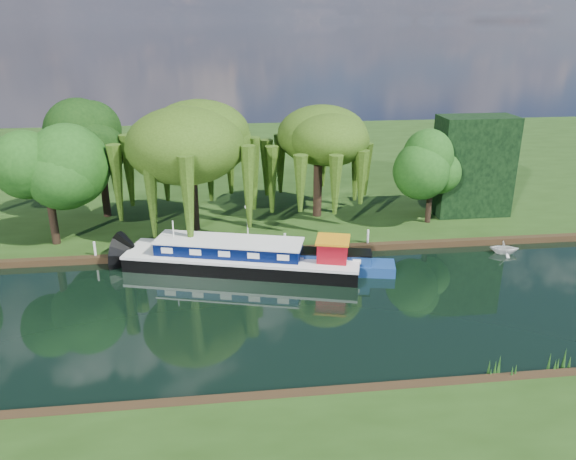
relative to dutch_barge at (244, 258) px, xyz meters
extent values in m
plane|color=black|center=(0.01, -5.92, -0.81)|extent=(120.00, 120.00, 0.00)
cube|color=#1B340E|center=(0.01, 28.08, -0.58)|extent=(120.00, 52.00, 0.45)
cube|color=black|center=(-0.13, 0.04, -0.42)|extent=(15.69, 7.43, 1.02)
cube|color=silver|center=(-0.13, 0.04, 0.17)|extent=(15.79, 7.52, 0.19)
cube|color=#020C34|center=(-0.95, 0.27, 0.68)|extent=(9.82, 4.93, 0.81)
cube|color=silver|center=(-0.95, 0.27, 1.14)|extent=(10.03, 5.14, 0.10)
cube|color=maroon|center=(5.62, -1.58, 0.91)|extent=(2.31, 2.31, 1.28)
cube|color=orange|center=(5.62, -1.58, 1.62)|extent=(2.57, 2.57, 0.14)
cylinder|color=silver|center=(-4.56, 1.28, 1.30)|extent=(0.09, 0.09, 2.05)
cube|color=navy|center=(4.57, -0.79, -0.52)|extent=(10.58, 3.93, 0.78)
cube|color=navy|center=(4.57, -0.79, 0.20)|extent=(7.43, 2.84, 0.65)
cube|color=black|center=(4.57, -0.79, 0.57)|extent=(7.53, 2.94, 0.09)
cube|color=silver|center=(1.75, -0.86, 0.23)|extent=(0.52, 0.15, 0.28)
cube|color=silver|center=(3.54, -1.25, 0.23)|extent=(0.52, 0.15, 0.28)
cube|color=silver|center=(5.32, -1.64, 0.23)|extent=(0.52, 0.15, 0.28)
cube|color=silver|center=(7.11, -2.03, 0.23)|extent=(0.52, 0.15, 0.28)
imported|color=silver|center=(18.37, 0.45, -0.81)|extent=(2.33, 2.12, 1.05)
cylinder|color=black|center=(-3.40, 6.81, 2.38)|extent=(0.71, 0.71, 5.47)
ellipsoid|color=#27420E|center=(-3.40, 6.81, 6.33)|extent=(7.64, 7.64, 4.94)
cylinder|color=black|center=(6.42, 8.92, 2.02)|extent=(0.67, 0.67, 4.76)
ellipsoid|color=#27420E|center=(6.42, 8.92, 5.46)|extent=(6.50, 6.50, 4.20)
cylinder|color=black|center=(-13.20, 5.10, 2.72)|extent=(0.57, 0.57, 6.15)
ellipsoid|color=#174210|center=(-13.20, 5.10, 5.24)|extent=(5.03, 5.03, 5.03)
cylinder|color=black|center=(-10.65, 10.90, 2.96)|extent=(0.60, 0.60, 6.62)
ellipsoid|color=black|center=(-10.65, 10.90, 5.67)|extent=(5.30, 5.30, 5.30)
cylinder|color=black|center=(14.86, 6.28, 2.07)|extent=(0.39, 0.39, 4.85)
ellipsoid|color=#174210|center=(14.86, 6.28, 4.05)|extent=(3.88, 3.88, 3.88)
cube|color=black|center=(19.01, 8.08, 3.64)|extent=(6.00, 3.00, 8.00)
cylinder|color=silver|center=(0.51, 4.58, 0.74)|extent=(0.10, 0.10, 2.20)
sphere|color=white|center=(0.51, 4.58, 2.02)|extent=(0.36, 0.36, 0.36)
cylinder|color=silver|center=(-9.99, 2.48, 0.14)|extent=(0.16, 0.16, 1.00)
cylinder|color=silver|center=(-3.99, 2.48, 0.14)|extent=(0.16, 0.16, 1.00)
cylinder|color=silver|center=(3.01, 2.48, 0.14)|extent=(0.16, 0.16, 1.00)
cylinder|color=silver|center=(9.01, 2.48, 0.14)|extent=(0.16, 0.16, 1.00)
cone|color=#1C4713|center=(14.01, -13.52, -0.26)|extent=(1.20, 1.20, 1.10)
cone|color=#1C4713|center=(11.01, -13.62, -0.26)|extent=(1.20, 1.20, 1.10)
camera|label=1|loc=(-1.22, -34.06, 14.61)|focal=35.00mm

